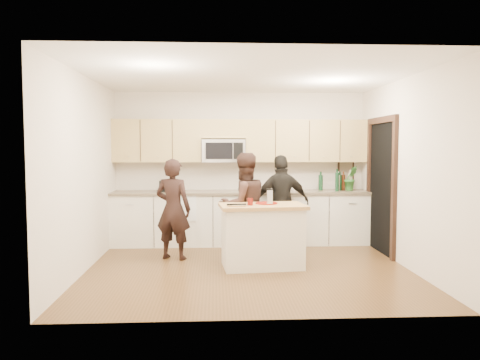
{
  "coord_description": "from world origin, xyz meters",
  "views": [
    {
      "loc": [
        -0.46,
        -6.51,
        1.71
      ],
      "look_at": [
        -0.09,
        0.35,
        1.23
      ],
      "focal_mm": 35.0,
      "sensor_mm": 36.0,
      "label": 1
    }
  ],
  "objects": [
    {
      "name": "woman_center",
      "position": [
        -0.02,
        0.61,
        0.81
      ],
      "size": [
        0.97,
        0.87,
        1.63
      ],
      "primitive_type": "imported",
      "rotation": [
        0.0,
        0.0,
        3.54
      ],
      "color": "#311F18",
      "rests_on": "ground"
    },
    {
      "name": "floor",
      "position": [
        0.0,
        0.0,
        0.0
      ],
      "size": [
        4.5,
        4.5,
        0.0
      ],
      "primitive_type": "plane",
      "color": "brown",
      "rests_on": "ground"
    },
    {
      "name": "doorway",
      "position": [
        2.23,
        0.9,
        1.16
      ],
      "size": [
        0.06,
        1.25,
        2.2
      ],
      "color": "black",
      "rests_on": "ground"
    },
    {
      "name": "woman_right",
      "position": [
        0.64,
        1.13,
        0.79
      ],
      "size": [
        0.98,
        0.52,
        1.59
      ],
      "primitive_type": "imported",
      "rotation": [
        0.0,
        0.0,
        3.29
      ],
      "color": "black",
      "rests_on": "ground"
    },
    {
      "name": "knife",
      "position": [
        -0.13,
        -0.16,
        0.92
      ],
      "size": [
        0.21,
        0.04,
        0.01
      ],
      "primitive_type": "cube",
      "rotation": [
        0.0,
        0.0,
        0.09
      ],
      "color": "silver",
      "rests_on": "cutting_board"
    },
    {
      "name": "toaster",
      "position": [
        -1.27,
        1.67,
        1.04
      ],
      "size": [
        0.3,
        0.23,
        0.2
      ],
      "color": "black",
      "rests_on": "back_cabinetry"
    },
    {
      "name": "dish_towel",
      "position": [
        -0.95,
        1.5,
        0.8
      ],
      "size": [
        0.34,
        0.6,
        0.48
      ],
      "color": "white",
      "rests_on": "ground"
    },
    {
      "name": "room_shell",
      "position": [
        0.0,
        0.0,
        1.73
      ],
      "size": [
        4.52,
        4.02,
        2.71
      ],
      "color": "beige",
      "rests_on": "ground"
    },
    {
      "name": "tongs",
      "position": [
        -0.17,
        -0.13,
        0.93
      ],
      "size": [
        0.27,
        0.06,
        0.02
      ],
      "primitive_type": "cube",
      "rotation": [
        0.0,
        0.0,
        0.09
      ],
      "color": "black",
      "rests_on": "cutting_board"
    },
    {
      "name": "framed_picture",
      "position": [
        1.95,
        1.98,
        1.28
      ],
      "size": [
        0.3,
        0.03,
        0.38
      ],
      "color": "black",
      "rests_on": "ground"
    },
    {
      "name": "island",
      "position": [
        0.21,
        0.06,
        0.45
      ],
      "size": [
        1.26,
        0.81,
        0.9
      ],
      "rotation": [
        0.0,
        0.0,
        0.09
      ],
      "color": "silver",
      "rests_on": "ground"
    },
    {
      "name": "red_plate",
      "position": [
        0.28,
        0.15,
        0.91
      ],
      "size": [
        0.32,
        0.32,
        0.02
      ],
      "primitive_type": "cylinder",
      "color": "maroon",
      "rests_on": "island"
    },
    {
      "name": "upper_cabinetry",
      "position": [
        0.03,
        1.83,
        1.84
      ],
      "size": [
        4.5,
        0.33,
        0.75
      ],
      "color": "tan",
      "rests_on": "ground"
    },
    {
      "name": "cutting_board",
      "position": [
        -0.17,
        -0.11,
        0.91
      ],
      "size": [
        0.25,
        0.19,
        0.02
      ],
      "primitive_type": "cube",
      "rotation": [
        0.0,
        0.0,
        0.09
      ],
      "color": "#AB7D47",
      "rests_on": "island"
    },
    {
      "name": "orchid",
      "position": [
        1.97,
        1.72,
        1.16
      ],
      "size": [
        0.26,
        0.22,
        0.44
      ],
      "primitive_type": "imported",
      "rotation": [
        0.0,
        0.0,
        0.12
      ],
      "color": "#32732E",
      "rests_on": "back_cabinetry"
    },
    {
      "name": "bottle_cluster",
      "position": [
        1.74,
        1.72,
        1.12
      ],
      "size": [
        0.63,
        0.27,
        0.39
      ],
      "color": "black",
      "rests_on": "back_cabinetry"
    },
    {
      "name": "microwave",
      "position": [
        -0.31,
        1.8,
        1.65
      ],
      "size": [
        0.76,
        0.41,
        0.4
      ],
      "color": "silver",
      "rests_on": "ground"
    },
    {
      "name": "drink_glass",
      "position": [
        0.03,
        -0.01,
        0.95
      ],
      "size": [
        0.08,
        0.08,
        0.1
      ],
      "primitive_type": "cylinder",
      "color": "#67120B",
      "rests_on": "island"
    },
    {
      "name": "back_cabinetry",
      "position": [
        0.0,
        1.69,
        0.47
      ],
      "size": [
        4.5,
        0.66,
        0.94
      ],
      "color": "silver",
      "rests_on": "ground"
    },
    {
      "name": "box_grater",
      "position": [
        0.31,
        0.02,
        1.02
      ],
      "size": [
        0.09,
        0.05,
        0.21
      ],
      "color": "silver",
      "rests_on": "red_plate"
    },
    {
      "name": "woman_left",
      "position": [
        -1.1,
        0.61,
        0.77
      ],
      "size": [
        0.65,
        0.53,
        1.54
      ],
      "primitive_type": "imported",
      "rotation": [
        0.0,
        0.0,
        2.8
      ],
      "color": "black",
      "rests_on": "ground"
    }
  ]
}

